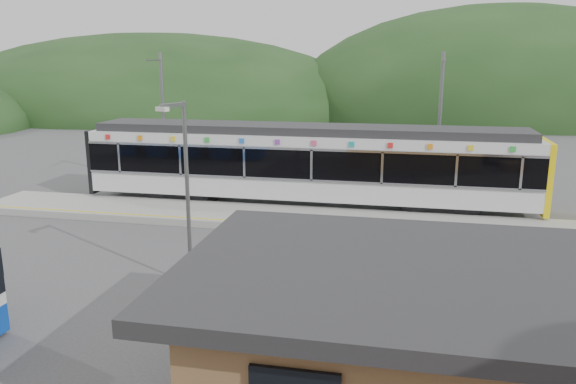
# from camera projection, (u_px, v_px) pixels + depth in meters

# --- Properties ---
(ground) EXTENTS (120.00, 120.00, 0.00)m
(ground) POSITION_uv_depth(u_px,v_px,m) (249.00, 245.00, 20.61)
(ground) COLOR #4C4C4F
(ground) RESTS_ON ground
(hills) EXTENTS (146.00, 149.00, 26.00)m
(hills) POSITION_uv_depth(u_px,v_px,m) (419.00, 216.00, 24.41)
(hills) COLOR #1E3D19
(hills) RESTS_ON ground
(platform) EXTENTS (26.00, 3.20, 0.30)m
(platform) POSITION_uv_depth(u_px,v_px,m) (270.00, 217.00, 23.72)
(platform) COLOR #9E9E99
(platform) RESTS_ON ground
(yellow_line) EXTENTS (26.00, 0.10, 0.01)m
(yellow_line) POSITION_uv_depth(u_px,v_px,m) (262.00, 222.00, 22.45)
(yellow_line) COLOR yellow
(yellow_line) RESTS_ON platform
(train) EXTENTS (20.44, 3.01, 3.74)m
(train) POSITION_uv_depth(u_px,v_px,m) (306.00, 162.00, 25.63)
(train) COLOR black
(train) RESTS_ON ground
(catenary_mast_west) EXTENTS (0.18, 1.80, 7.00)m
(catenary_mast_west) POSITION_uv_depth(u_px,v_px,m) (163.00, 118.00, 29.32)
(catenary_mast_west) COLOR slate
(catenary_mast_west) RESTS_ON ground
(catenary_mast_east) EXTENTS (0.18, 1.80, 7.00)m
(catenary_mast_east) POSITION_uv_depth(u_px,v_px,m) (439.00, 124.00, 26.52)
(catenary_mast_east) COLOR slate
(catenary_mast_east) RESTS_ON ground
(station_shelter) EXTENTS (9.20, 6.20, 3.00)m
(station_shelter) POSITION_uv_depth(u_px,v_px,m) (425.00, 340.00, 10.48)
(station_shelter) COLOR #8A5F3C
(station_shelter) RESTS_ON ground
(lamp_post) EXTENTS (0.45, 1.04, 5.53)m
(lamp_post) POSITION_uv_depth(u_px,v_px,m) (185.00, 179.00, 16.13)
(lamp_post) COLOR slate
(lamp_post) RESTS_ON ground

